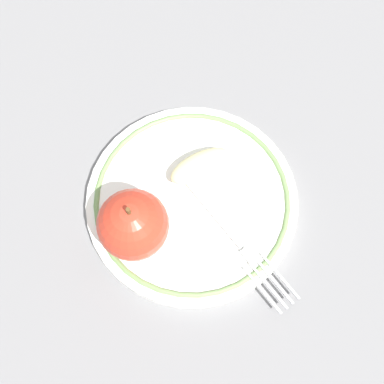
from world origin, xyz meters
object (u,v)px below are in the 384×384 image
at_px(fork, 235,240).
at_px(apple_slice_front, 200,166).
at_px(apple_red_whole, 133,225).
at_px(plate, 192,201).

bearing_deg(fork, apple_slice_front, 166.39).
height_order(apple_red_whole, apple_slice_front, apple_red_whole).
xyz_separation_m(apple_red_whole, fork, (0.10, 0.03, -0.04)).
bearing_deg(plate, fork, -27.85).
relative_size(apple_slice_front, fork, 0.48).
bearing_deg(apple_slice_front, fork, 85.59).
relative_size(apple_red_whole, fork, 0.55).
bearing_deg(apple_slice_front, plate, 46.76).
distance_m(apple_red_whole, apple_slice_front, 0.10).
bearing_deg(apple_red_whole, fork, 15.16).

